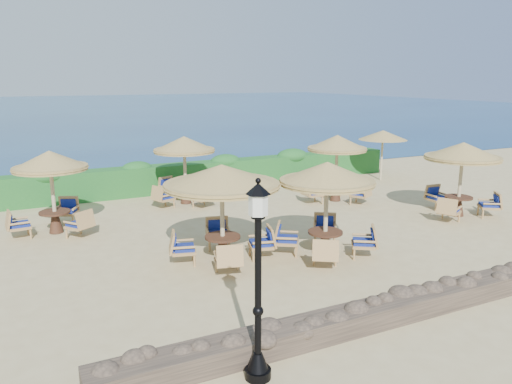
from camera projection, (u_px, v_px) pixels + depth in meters
The scene contains 12 objects.
ground at pixel (297, 230), 16.29m from camera, with size 120.00×120.00×0.00m, color tan.
sea at pixel (66, 109), 77.49m from camera, with size 160.00×160.00×0.00m, color navy.
hedge at pixel (215, 174), 22.45m from camera, with size 18.00×0.90×1.20m, color #1A5121.
stone_wall at pixel (444, 297), 10.82m from camera, with size 15.00×0.65×0.44m, color brown.
lamp_post at pixel (258, 291), 7.93m from camera, with size 0.44×0.44×3.31m.
extra_parasol at pixel (383, 135), 23.70m from camera, with size 2.30×2.30×2.41m.
cafe_set_0 at pixel (222, 193), 13.12m from camera, with size 3.12×3.12×2.65m.
cafe_set_1 at pixel (327, 194), 13.55m from camera, with size 2.72×2.72×2.65m.
cafe_set_2 at pixel (462, 164), 17.53m from camera, with size 2.77×2.73×2.65m.
cafe_set_3 at pixel (52, 179), 15.59m from camera, with size 2.57×2.76×2.65m.
cafe_set_4 at pixel (185, 161), 19.34m from camera, with size 2.87×2.87×2.65m.
cafe_set_5 at pixel (337, 157), 19.73m from camera, with size 2.58×2.77×2.65m.
Camera 1 is at (-8.08, -13.40, 4.87)m, focal length 35.00 mm.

